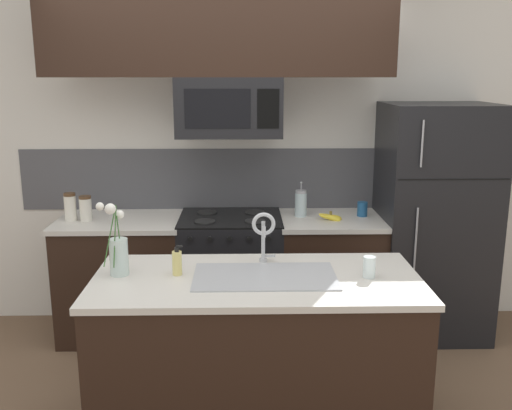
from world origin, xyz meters
The scene contains 20 objects.
ground_plane centered at (0.00, 0.00, 0.00)m, with size 10.00×10.00×0.00m, color brown.
rear_partition centered at (0.30, 1.28, 1.30)m, with size 5.20×0.10×2.60m, color silver.
splash_band centered at (0.00, 1.22, 1.15)m, with size 3.29×0.01×0.48m, color #4C4C51.
back_counter_left centered at (-0.83, 0.90, 0.46)m, with size 0.92×0.65×0.91m.
back_counter_right centered at (0.76, 0.90, 0.46)m, with size 0.78×0.65×0.91m.
stove_range centered at (0.00, 0.90, 0.46)m, with size 0.76×0.64×0.93m.
microwave centered at (0.00, 0.88, 1.73)m, with size 0.74×0.40×0.42m.
upper_cabinet_band centered at (-0.07, 0.85, 2.24)m, with size 2.40×0.34×0.60m, color black.
refrigerator centered at (1.53, 0.92, 0.88)m, with size 0.80×0.74×1.76m.
storage_jar_tall centered at (-1.17, 0.87, 1.01)m, with size 0.09×0.09×0.21m.
storage_jar_medium centered at (-1.06, 0.87, 1.00)m, with size 0.09×0.09×0.18m.
banana_bunch centered at (0.74, 0.84, 0.93)m, with size 0.19×0.12×0.08m.
french_press centered at (0.53, 0.96, 1.01)m, with size 0.09×0.09×0.27m.
coffee_tin centered at (1.00, 0.95, 0.97)m, with size 0.08×0.08×0.11m, color #1E5184.
island_counter centered at (0.17, -0.35, 0.46)m, with size 1.75×0.80×0.91m.
kitchen_sink centered at (0.21, -0.35, 0.84)m, with size 0.76×0.42×0.16m.
sink_faucet centered at (0.21, -0.14, 1.11)m, with size 0.14×0.14×0.31m.
dish_soap_bottle centered at (-0.26, -0.30, 0.98)m, with size 0.06×0.05×0.16m.
drinking_glass centered at (0.76, -0.37, 0.97)m, with size 0.07×0.07×0.11m.
flower_vase centered at (-0.57, -0.30, 1.03)m, with size 0.14×0.15×0.41m.
Camera 1 is at (0.10, -3.22, 1.98)m, focal length 40.00 mm.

